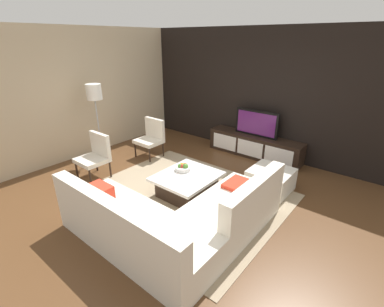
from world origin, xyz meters
name	(u,v)px	position (x,y,z in m)	size (l,w,h in m)	color
ground_plane	(188,199)	(0.00, 0.00, 0.00)	(14.00, 14.00, 0.00)	brown
feature_wall_back	(265,94)	(0.00, 2.70, 1.40)	(6.40, 0.12, 2.80)	black
side_wall_left	(84,93)	(-3.20, 0.20, 1.40)	(0.12, 5.20, 2.80)	beige
area_rug	(184,196)	(-0.10, 0.00, 0.01)	(3.27, 2.74, 0.01)	tan
media_console	(254,146)	(0.00, 2.40, 0.25)	(2.19, 0.46, 0.50)	black
television	(256,123)	(0.00, 2.40, 0.79)	(1.01, 0.06, 0.58)	black
sectional_couch	(175,220)	(0.50, -0.87, 0.29)	(2.33, 2.34, 0.84)	silver
coffee_table	(187,184)	(-0.10, 0.10, 0.20)	(0.92, 1.05, 0.38)	black
accent_chair_near	(96,153)	(-1.93, -0.48, 0.49)	(0.55, 0.52, 0.87)	black
floor_lamp	(95,97)	(-2.57, 0.05, 1.41)	(0.31, 0.31, 1.68)	#A5A5AA
ottoman	(270,180)	(0.96, 1.16, 0.20)	(0.70, 0.70, 0.40)	silver
fruit_bowl	(183,167)	(-0.28, 0.20, 0.43)	(0.28, 0.28, 0.14)	silver
accent_chair_far	(151,136)	(-1.85, 0.92, 0.49)	(0.56, 0.50, 0.87)	black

